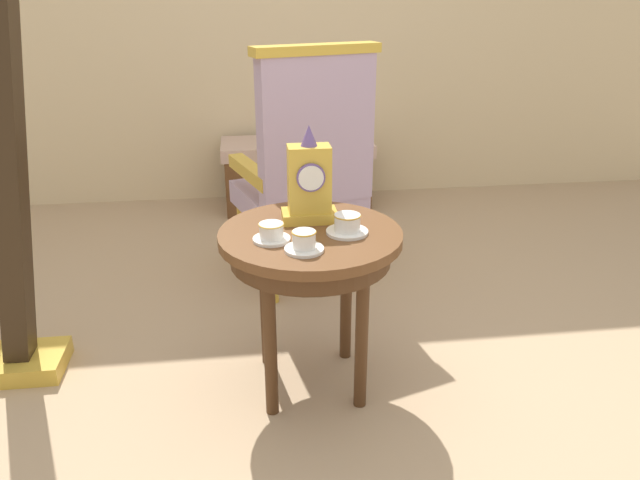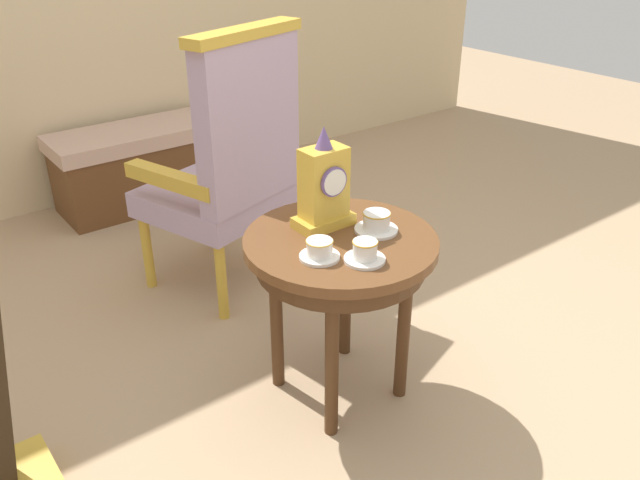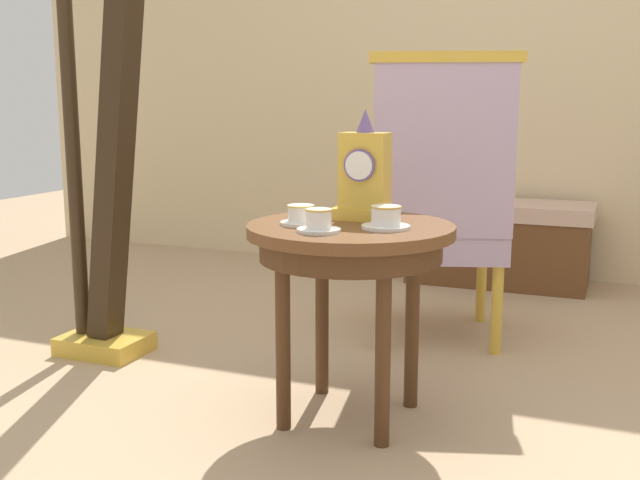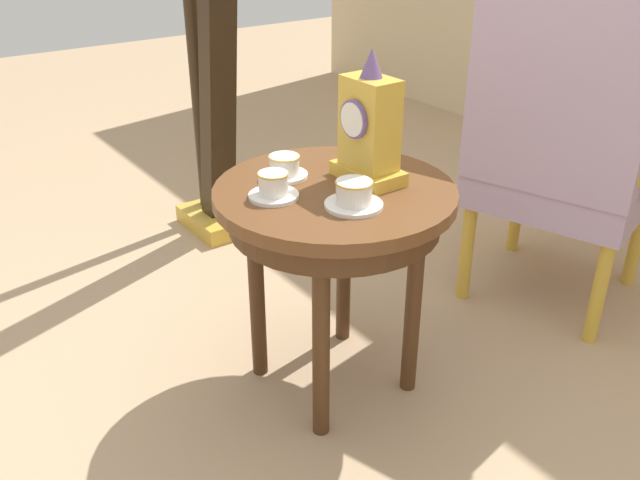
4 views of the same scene
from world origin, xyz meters
TOP-DOWN VIEW (x-y plane):
  - ground_plane at (0.00, 0.00)m, footprint 10.00×10.00m
  - side_table at (-0.04, 0.01)m, footprint 0.62×0.62m
  - teacup_left at (-0.17, -0.06)m, footprint 0.12×0.12m
  - teacup_right at (-0.08, -0.15)m, footprint 0.12×0.12m
  - teacup_center at (0.08, -0.02)m, footprint 0.14×0.14m
  - mantel_clock at (-0.03, 0.11)m, footprint 0.19×0.11m
  - armchair at (0.03, 0.83)m, footprint 0.68×0.67m
  - harp at (-1.09, 0.22)m, footprint 0.40×0.24m

SIDE VIEW (x-z plane):
  - ground_plane at x=0.00m, z-range 0.00..0.00m
  - side_table at x=-0.04m, z-range 0.22..0.83m
  - armchair at x=0.03m, z-range 0.02..1.16m
  - teacup_left at x=-0.17m, z-range 0.60..0.66m
  - teacup_right at x=-0.08m, z-range 0.60..0.67m
  - teacup_center at x=0.08m, z-range 0.60..0.67m
  - harp at x=-1.09m, z-range -0.17..1.62m
  - mantel_clock at x=-0.03m, z-range 0.57..0.91m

